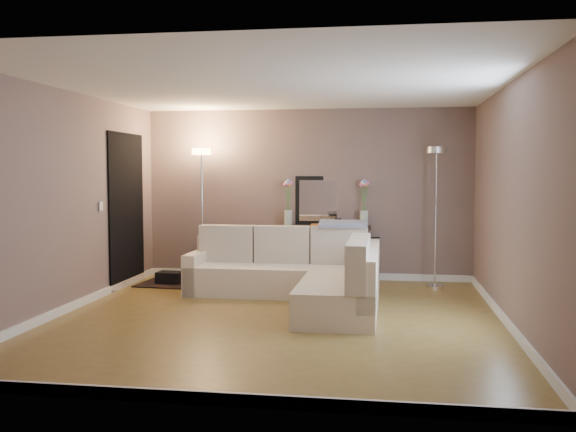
# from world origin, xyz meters

# --- Properties ---
(floor) EXTENTS (5.00, 5.50, 0.01)m
(floor) POSITION_xyz_m (0.00, 0.00, -0.01)
(floor) COLOR olive
(floor) RESTS_ON ground
(ceiling) EXTENTS (5.00, 5.50, 0.01)m
(ceiling) POSITION_xyz_m (0.00, 0.00, 2.60)
(ceiling) COLOR white
(ceiling) RESTS_ON ground
(wall_back) EXTENTS (5.00, 0.02, 2.60)m
(wall_back) POSITION_xyz_m (0.00, 2.76, 1.30)
(wall_back) COLOR #76605A
(wall_back) RESTS_ON ground
(wall_front) EXTENTS (5.00, 0.02, 2.60)m
(wall_front) POSITION_xyz_m (0.00, -2.76, 1.30)
(wall_front) COLOR #76605A
(wall_front) RESTS_ON ground
(wall_left) EXTENTS (0.02, 5.50, 2.60)m
(wall_left) POSITION_xyz_m (-2.51, 0.00, 1.30)
(wall_left) COLOR #76605A
(wall_left) RESTS_ON ground
(wall_right) EXTENTS (0.02, 5.50, 2.60)m
(wall_right) POSITION_xyz_m (2.51, 0.00, 1.30)
(wall_right) COLOR #76605A
(wall_right) RESTS_ON ground
(baseboard_back) EXTENTS (5.00, 0.03, 0.10)m
(baseboard_back) POSITION_xyz_m (0.00, 2.73, 0.05)
(baseboard_back) COLOR white
(baseboard_back) RESTS_ON ground
(baseboard_front) EXTENTS (5.00, 0.03, 0.10)m
(baseboard_front) POSITION_xyz_m (0.00, -2.73, 0.05)
(baseboard_front) COLOR white
(baseboard_front) RESTS_ON ground
(baseboard_left) EXTENTS (0.03, 5.50, 0.10)m
(baseboard_left) POSITION_xyz_m (-2.48, 0.00, 0.05)
(baseboard_left) COLOR white
(baseboard_left) RESTS_ON ground
(baseboard_right) EXTENTS (0.03, 5.50, 0.10)m
(baseboard_right) POSITION_xyz_m (2.48, 0.00, 0.05)
(baseboard_right) COLOR white
(baseboard_right) RESTS_ON ground
(doorway) EXTENTS (0.02, 1.20, 2.20)m
(doorway) POSITION_xyz_m (-2.48, 1.70, 1.10)
(doorway) COLOR black
(doorway) RESTS_ON ground
(switch_plate) EXTENTS (0.02, 0.08, 0.12)m
(switch_plate) POSITION_xyz_m (-2.48, 0.85, 1.20)
(switch_plate) COLOR white
(switch_plate) RESTS_ON ground
(sectional_sofa) EXTENTS (2.57, 2.48, 0.90)m
(sectional_sofa) POSITION_xyz_m (0.17, 1.03, 0.33)
(sectional_sofa) COLOR beige
(sectional_sofa) RESTS_ON floor
(throw_blanket) EXTENTS (0.66, 0.40, 0.09)m
(throw_blanket) POSITION_xyz_m (0.63, 1.66, 0.94)
(throw_blanket) COLOR gray
(throw_blanket) RESTS_ON sectional_sofa
(console_table) EXTENTS (1.37, 0.41, 0.83)m
(console_table) POSITION_xyz_m (0.22, 2.59, 0.47)
(console_table) COLOR black
(console_table) RESTS_ON floor
(leaning_mirror) EXTENTS (0.96, 0.08, 0.75)m
(leaning_mirror) POSITION_xyz_m (0.30, 2.77, 1.20)
(leaning_mirror) COLOR black
(leaning_mirror) RESTS_ON console_table
(table_decor) EXTENTS (0.58, 0.13, 0.14)m
(table_decor) POSITION_xyz_m (0.30, 2.56, 0.85)
(table_decor) COLOR orange
(table_decor) RESTS_ON console_table
(flower_vase_left) EXTENTS (0.16, 0.13, 0.71)m
(flower_vase_left) POSITION_xyz_m (-0.27, 2.58, 1.12)
(flower_vase_left) COLOR silver
(flower_vase_left) RESTS_ON console_table
(flower_vase_right) EXTENTS (0.16, 0.13, 0.71)m
(flower_vase_right) POSITION_xyz_m (0.88, 2.62, 1.12)
(flower_vase_right) COLOR silver
(flower_vase_right) RESTS_ON console_table
(floor_lamp_lit) EXTENTS (0.30, 0.30, 1.99)m
(floor_lamp_lit) POSITION_xyz_m (-1.56, 2.38, 1.41)
(floor_lamp_lit) COLOR silver
(floor_lamp_lit) RESTS_ON floor
(floor_lamp_unlit) EXTENTS (0.31, 0.31, 2.00)m
(floor_lamp_unlit) POSITION_xyz_m (1.90, 2.22, 1.41)
(floor_lamp_unlit) COLOR silver
(floor_lamp_unlit) RESTS_ON floor
(charcoal_rug) EXTENTS (1.37, 1.07, 0.02)m
(charcoal_rug) POSITION_xyz_m (-1.70, 2.01, 0.01)
(charcoal_rug) COLOR black
(charcoal_rug) RESTS_ON floor
(black_bag) EXTENTS (0.39, 0.29, 0.24)m
(black_bag) POSITION_xyz_m (-1.92, 1.92, 0.06)
(black_bag) COLOR black
(black_bag) RESTS_ON charcoal_rug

